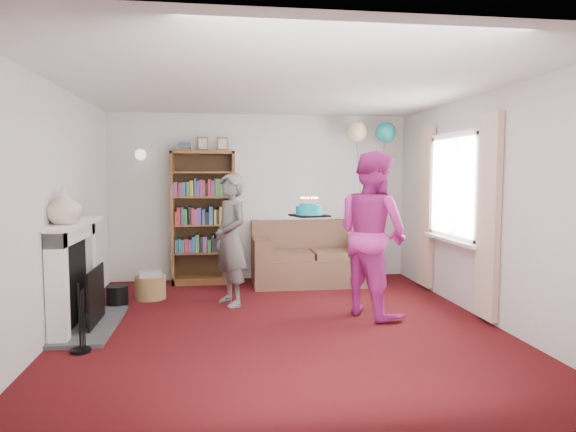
{
  "coord_description": "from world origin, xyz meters",
  "views": [
    {
      "loc": [
        -0.66,
        -5.31,
        1.61
      ],
      "look_at": [
        0.16,
        0.6,
        1.12
      ],
      "focal_mm": 32.0,
      "sensor_mm": 36.0,
      "label": 1
    }
  ],
  "objects": [
    {
      "name": "ground",
      "position": [
        0.0,
        0.0,
        0.0
      ],
      "size": [
        5.0,
        5.0,
        0.0
      ],
      "primitive_type": "plane",
      "color": "#350808",
      "rests_on": "ground"
    },
    {
      "name": "wall_back",
      "position": [
        0.0,
        2.51,
        1.25
      ],
      "size": [
        4.5,
        0.02,
        2.5
      ],
      "primitive_type": "cube",
      "color": "silver",
      "rests_on": "ground"
    },
    {
      "name": "wall_left",
      "position": [
        -2.26,
        0.0,
        1.25
      ],
      "size": [
        0.02,
        5.0,
        2.5
      ],
      "primitive_type": "cube",
      "color": "silver",
      "rests_on": "ground"
    },
    {
      "name": "wall_right",
      "position": [
        2.26,
        0.0,
        1.25
      ],
      "size": [
        0.02,
        5.0,
        2.5
      ],
      "primitive_type": "cube",
      "color": "silver",
      "rests_on": "ground"
    },
    {
      "name": "ceiling",
      "position": [
        0.0,
        0.0,
        2.5
      ],
      "size": [
        4.5,
        5.0,
        0.01
      ],
      "primitive_type": "cube",
      "color": "white",
      "rests_on": "wall_back"
    },
    {
      "name": "fireplace",
      "position": [
        -2.09,
        0.19,
        0.51
      ],
      "size": [
        0.55,
        1.8,
        1.12
      ],
      "color": "#3F3F42",
      "rests_on": "ground"
    },
    {
      "name": "window_bay",
      "position": [
        2.21,
        0.6,
        1.2
      ],
      "size": [
        0.14,
        2.02,
        2.2
      ],
      "color": "white",
      "rests_on": "ground"
    },
    {
      "name": "wall_sconce",
      "position": [
        -1.75,
        2.36,
        1.88
      ],
      "size": [
        0.16,
        0.23,
        0.16
      ],
      "color": "gold",
      "rests_on": "ground"
    },
    {
      "name": "bookcase",
      "position": [
        -0.86,
        2.3,
        0.95
      ],
      "size": [
        0.91,
        0.42,
        2.14
      ],
      "color": "#472B14",
      "rests_on": "ground"
    },
    {
      "name": "sofa",
      "position": [
        0.69,
        2.07,
        0.34
      ],
      "size": [
        1.7,
        0.9,
        0.9
      ],
      "rotation": [
        0.0,
        0.0,
        -0.01
      ],
      "color": "brown",
      "rests_on": "ground"
    },
    {
      "name": "wicker_basket",
      "position": [
        -1.53,
        1.37,
        0.16
      ],
      "size": [
        0.39,
        0.39,
        0.35
      ],
      "rotation": [
        0.0,
        0.0,
        0.2
      ],
      "color": "#A27F4B",
      "rests_on": "ground"
    },
    {
      "name": "person_striped",
      "position": [
        -0.5,
        0.93,
        0.8
      ],
      "size": [
        0.59,
        0.69,
        1.61
      ],
      "primitive_type": "imported",
      "rotation": [
        0.0,
        0.0,
        -1.15
      ],
      "color": "black",
      "rests_on": "ground"
    },
    {
      "name": "person_magenta",
      "position": [
        1.08,
        0.27,
        0.93
      ],
      "size": [
        1.04,
        1.12,
        1.86
      ],
      "primitive_type": "imported",
      "rotation": [
        0.0,
        0.0,
        2.04
      ],
      "color": "#B4247F",
      "rests_on": "ground"
    },
    {
      "name": "birthday_cake",
      "position": [
        0.39,
        0.49,
        1.19
      ],
      "size": [
        0.37,
        0.37,
        0.22
      ],
      "rotation": [
        0.0,
        0.0,
        0.27
      ],
      "color": "black",
      "rests_on": "ground"
    },
    {
      "name": "balloons",
      "position": [
        1.61,
        2.11,
        2.22
      ],
      "size": [
        0.74,
        0.47,
        1.71
      ],
      "color": "#3F3F3F",
      "rests_on": "ground"
    },
    {
      "name": "mantel_vase",
      "position": [
        -2.12,
        -0.15,
        1.3
      ],
      "size": [
        0.43,
        0.43,
        0.35
      ],
      "primitive_type": "imported",
      "rotation": [
        0.0,
        0.0,
        -0.37
      ],
      "color": "beige",
      "rests_on": "fireplace"
    }
  ]
}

